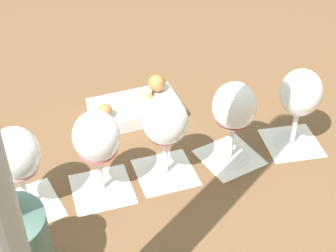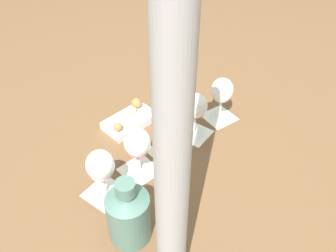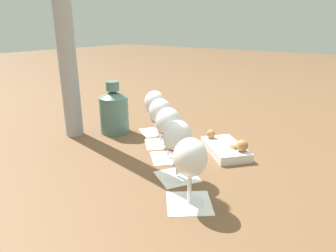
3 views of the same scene
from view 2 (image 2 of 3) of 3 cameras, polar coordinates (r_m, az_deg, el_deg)
ground_plane at (r=1.13m, az=0.14°, el=-4.11°), size 8.00×8.00×0.00m
tasting_card_0 at (r=1.03m, az=-10.04°, el=-10.51°), size 0.14×0.14×0.00m
tasting_card_1 at (r=1.07m, az=-4.62°, el=-7.10°), size 0.14×0.14×0.00m
tasting_card_2 at (r=1.13m, az=-0.22°, el=-4.01°), size 0.14×0.14×0.00m
tasting_card_3 at (r=1.19m, az=4.15°, el=-1.16°), size 0.14×0.14×0.00m
tasting_card_4 at (r=1.27m, az=8.18°, el=1.46°), size 0.14×0.14×0.00m
wine_glass_0 at (r=0.95m, az=-10.77°, el=-6.51°), size 0.08×0.08×0.16m
wine_glass_1 at (r=1.00m, az=-4.93°, el=-3.02°), size 0.08×0.08×0.16m
wine_glass_2 at (r=1.06m, az=-0.23°, el=0.04°), size 0.08×0.08×0.16m
wine_glass_3 at (r=1.13m, az=4.41°, el=2.83°), size 0.08×0.08×0.16m
wine_glass_4 at (r=1.21m, az=8.65°, el=5.34°), size 0.08×0.08×0.16m
ceramic_vase at (r=0.88m, az=-6.35°, el=-13.75°), size 0.11×0.11×0.19m
snack_dish at (r=1.22m, az=-6.12°, el=1.03°), size 0.20×0.19×0.06m
umbrella_pole at (r=0.53m, az=0.75°, el=0.04°), size 0.06×0.06×0.90m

